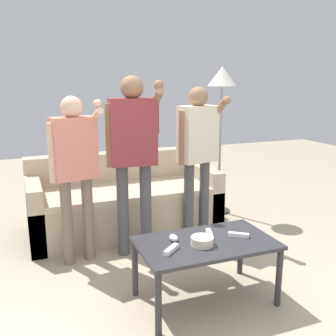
{
  "coord_description": "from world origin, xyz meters",
  "views": [
    {
      "loc": [
        -1.15,
        -2.25,
        1.57
      ],
      "look_at": [
        -0.07,
        0.51,
        0.89
      ],
      "focal_mm": 41.24,
      "sensor_mm": 36.0,
      "label": 1
    }
  ],
  "objects_px": {
    "coffee_table": "(206,249)",
    "player_left": "(75,161)",
    "player_right": "(198,145)",
    "game_remote_nunchuk": "(174,238)",
    "game_remote_wand_near": "(239,235)",
    "snack_bowl": "(202,241)",
    "floor_lamp": "(222,88)",
    "player_center": "(133,145)",
    "game_remote_wand_far": "(171,249)",
    "couch": "(124,203)",
    "game_remote_wand_spare": "(209,234)"
  },
  "relations": [
    {
      "from": "couch",
      "to": "player_right",
      "type": "bearing_deg",
      "value": -38.33
    },
    {
      "from": "game_remote_wand_spare",
      "to": "game_remote_nunchuk",
      "type": "bearing_deg",
      "value": 177.99
    },
    {
      "from": "coffee_table",
      "to": "player_center",
      "type": "xyz_separation_m",
      "value": [
        -0.24,
        0.95,
        0.61
      ]
    },
    {
      "from": "player_left",
      "to": "floor_lamp",
      "type": "bearing_deg",
      "value": 21.89
    },
    {
      "from": "player_right",
      "to": "game_remote_wand_near",
      "type": "bearing_deg",
      "value": -99.72
    },
    {
      "from": "floor_lamp",
      "to": "game_remote_wand_spare",
      "type": "height_order",
      "value": "floor_lamp"
    },
    {
      "from": "floor_lamp",
      "to": "game_remote_wand_spare",
      "type": "bearing_deg",
      "value": -120.99
    },
    {
      "from": "snack_bowl",
      "to": "player_right",
      "type": "relative_size",
      "value": 0.11
    },
    {
      "from": "player_center",
      "to": "couch",
      "type": "bearing_deg",
      "value": 84.31
    },
    {
      "from": "coffee_table",
      "to": "snack_bowl",
      "type": "distance_m",
      "value": 0.11
    },
    {
      "from": "player_left",
      "to": "game_remote_wand_far",
      "type": "relative_size",
      "value": 9.96
    },
    {
      "from": "coffee_table",
      "to": "player_left",
      "type": "height_order",
      "value": "player_left"
    },
    {
      "from": "couch",
      "to": "game_remote_wand_spare",
      "type": "relative_size",
      "value": 12.28
    },
    {
      "from": "snack_bowl",
      "to": "player_center",
      "type": "height_order",
      "value": "player_center"
    },
    {
      "from": "snack_bowl",
      "to": "player_center",
      "type": "distance_m",
      "value": 1.14
    },
    {
      "from": "game_remote_nunchuk",
      "to": "game_remote_wand_near",
      "type": "height_order",
      "value": "game_remote_nunchuk"
    },
    {
      "from": "player_left",
      "to": "game_remote_wand_near",
      "type": "distance_m",
      "value": 1.47
    },
    {
      "from": "game_remote_nunchuk",
      "to": "player_left",
      "type": "distance_m",
      "value": 1.11
    },
    {
      "from": "player_center",
      "to": "coffee_table",
      "type": "bearing_deg",
      "value": -75.55
    },
    {
      "from": "game_remote_wand_far",
      "to": "couch",
      "type": "bearing_deg",
      "value": 86.22
    },
    {
      "from": "game_remote_nunchuk",
      "to": "player_right",
      "type": "bearing_deg",
      "value": 56.41
    },
    {
      "from": "snack_bowl",
      "to": "floor_lamp",
      "type": "height_order",
      "value": "floor_lamp"
    },
    {
      "from": "game_remote_wand_near",
      "to": "couch",
      "type": "bearing_deg",
      "value": 105.5
    },
    {
      "from": "snack_bowl",
      "to": "floor_lamp",
      "type": "relative_size",
      "value": 0.09
    },
    {
      "from": "game_remote_nunchuk",
      "to": "game_remote_wand_near",
      "type": "bearing_deg",
      "value": -12.63
    },
    {
      "from": "player_center",
      "to": "game_remote_wand_far",
      "type": "distance_m",
      "value": 1.14
    },
    {
      "from": "game_remote_wand_far",
      "to": "game_remote_nunchuk",
      "type": "bearing_deg",
      "value": 62.49
    },
    {
      "from": "game_remote_wand_far",
      "to": "game_remote_wand_spare",
      "type": "xyz_separation_m",
      "value": [
        0.36,
        0.14,
        0.0
      ]
    },
    {
      "from": "player_right",
      "to": "player_left",
      "type": "bearing_deg",
      "value": -174.82
    },
    {
      "from": "player_center",
      "to": "game_remote_wand_spare",
      "type": "height_order",
      "value": "player_center"
    },
    {
      "from": "game_remote_wand_spare",
      "to": "player_center",
      "type": "bearing_deg",
      "value": 109.84
    },
    {
      "from": "player_right",
      "to": "game_remote_wand_far",
      "type": "relative_size",
      "value": 10.39
    },
    {
      "from": "floor_lamp",
      "to": "player_left",
      "type": "relative_size",
      "value": 1.19
    },
    {
      "from": "game_remote_wand_far",
      "to": "player_left",
      "type": "bearing_deg",
      "value": 114.14
    },
    {
      "from": "couch",
      "to": "game_remote_wand_far",
      "type": "bearing_deg",
      "value": -93.78
    },
    {
      "from": "coffee_table",
      "to": "player_right",
      "type": "distance_m",
      "value": 1.28
    },
    {
      "from": "player_center",
      "to": "game_remote_wand_far",
      "type": "height_order",
      "value": "player_center"
    },
    {
      "from": "floor_lamp",
      "to": "player_right",
      "type": "height_order",
      "value": "floor_lamp"
    },
    {
      "from": "floor_lamp",
      "to": "coffee_table",
      "type": "bearing_deg",
      "value": -121.49
    },
    {
      "from": "snack_bowl",
      "to": "game_remote_wand_far",
      "type": "xyz_separation_m",
      "value": [
        -0.24,
        -0.02,
        -0.01
      ]
    },
    {
      "from": "player_center",
      "to": "game_remote_wand_spare",
      "type": "relative_size",
      "value": 10.15
    },
    {
      "from": "game_remote_wand_near",
      "to": "game_remote_wand_spare",
      "type": "bearing_deg",
      "value": 153.3
    },
    {
      "from": "floor_lamp",
      "to": "player_left",
      "type": "height_order",
      "value": "floor_lamp"
    },
    {
      "from": "snack_bowl",
      "to": "player_center",
      "type": "xyz_separation_m",
      "value": [
        -0.19,
        0.99,
        0.52
      ]
    },
    {
      "from": "game_remote_nunchuk",
      "to": "game_remote_wand_far",
      "type": "bearing_deg",
      "value": -117.51
    },
    {
      "from": "game_remote_nunchuk",
      "to": "player_right",
      "type": "xyz_separation_m",
      "value": [
        0.65,
        0.98,
        0.47
      ]
    },
    {
      "from": "couch",
      "to": "game_remote_wand_spare",
      "type": "distance_m",
      "value": 1.52
    },
    {
      "from": "floor_lamp",
      "to": "game_remote_wand_near",
      "type": "relative_size",
      "value": 12.19
    },
    {
      "from": "player_center",
      "to": "game_remote_wand_far",
      "type": "relative_size",
      "value": 11.08
    },
    {
      "from": "player_center",
      "to": "snack_bowl",
      "type": "bearing_deg",
      "value": -79.09
    }
  ]
}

